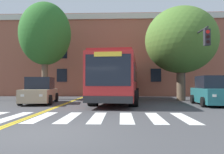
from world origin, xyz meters
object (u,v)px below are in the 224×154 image
Objects in this scene: car_tan_near_lane at (40,92)px; street_tree_curbside_small at (45,34)px; car_black_behind_bus at (112,88)px; street_tree_curbside_large at (181,41)px; traffic_light_near_corner at (193,53)px; city_bus at (119,78)px; car_teal_far_lane at (212,92)px.

street_tree_curbside_small reaches higher than car_tan_near_lane.
street_tree_curbside_large is at bearing -58.52° from car_black_behind_bus.
car_black_behind_bus is 0.77× the size of traffic_light_near_corner.
street_tree_curbside_large reaches higher than traffic_light_near_corner.
city_bus is 5.96m from street_tree_curbside_large.
city_bus is at bearing 167.67° from traffic_light_near_corner.
traffic_light_near_corner is (10.69, 0.76, 2.74)m from car_tan_near_lane.
street_tree_curbside_small is (-5.58, -8.63, 4.85)m from car_black_behind_bus.
street_tree_curbside_small is (-12.38, 4.73, 4.85)m from car_teal_far_lane.
car_teal_far_lane is at bearing -63.02° from car_black_behind_bus.
car_teal_far_lane is 0.76× the size of traffic_light_near_corner.
car_black_behind_bus is 11.95m from street_tree_curbside_large.
city_bus is at bearing 154.85° from car_teal_far_lane.
street_tree_curbside_large is at bearing 10.90° from city_bus.
car_tan_near_lane is 1.12× the size of car_teal_far_lane.
traffic_light_near_corner is (6.13, -11.72, 2.70)m from car_black_behind_bus.
city_bus is 7.79m from street_tree_curbside_small.
street_tree_curbside_large is (-0.25, 2.12, 1.29)m from traffic_light_near_corner.
street_tree_curbside_large is at bearing 96.75° from traffic_light_near_corner.
traffic_light_near_corner is at bearing -62.39° from car_black_behind_bus.
street_tree_curbside_large reaches higher than car_tan_near_lane.
traffic_light_near_corner is at bearing 112.26° from car_teal_far_lane.
car_teal_far_lane is at bearing -4.40° from car_tan_near_lane.
street_tree_curbside_large is at bearing 103.78° from car_teal_far_lane.
car_black_behind_bus reaches higher than car_tan_near_lane.
car_tan_near_lane is 1.09× the size of car_black_behind_bus.
car_black_behind_bus is 13.50m from traffic_light_near_corner.
car_black_behind_bus is 0.48× the size of street_tree_curbside_small.
traffic_light_near_corner is at bearing -14.80° from street_tree_curbside_small.
street_tree_curbside_small reaches higher than city_bus.
city_bus is at bearing -169.10° from street_tree_curbside_large.
street_tree_curbside_small is at bearing -122.86° from car_black_behind_bus.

